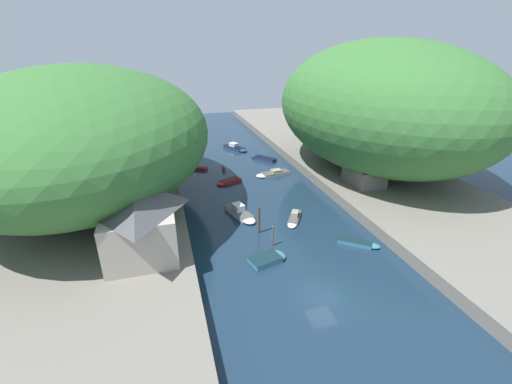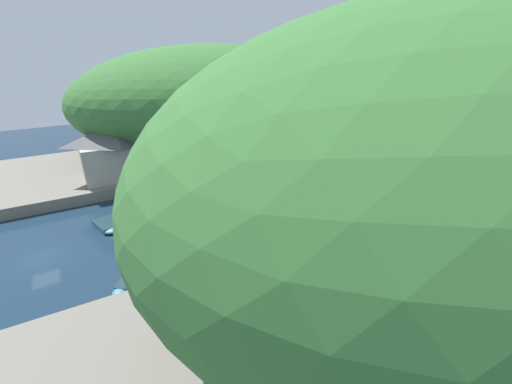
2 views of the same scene
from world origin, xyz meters
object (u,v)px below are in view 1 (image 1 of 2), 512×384
boat_navy_launch (262,158)px  channel_buoy_near (224,168)px  waterfront_building (139,216)px  person_on_quay (166,210)px  boathouse_shed (157,181)px  boat_cabin_cruiser (194,168)px  boat_white_cruiser (241,213)px  boat_moored_right (272,173)px  boat_open_rowboat (269,258)px  boat_yellow_tender (236,148)px  right_bank_cottage (364,172)px  boat_far_right_bank (294,218)px  boat_red_skiff (228,182)px  boat_far_upstream (188,149)px  boat_small_dinghy (360,243)px

boat_navy_launch → channel_buoy_near: size_ratio=5.11×
waterfront_building → channel_buoy_near: waterfront_building is taller
boat_navy_launch → person_on_quay: person_on_quay is taller
boathouse_shed → boat_cabin_cruiser: 16.04m
boat_white_cruiser → boat_cabin_cruiser: 21.64m
boat_moored_right → boat_open_rowboat: bearing=150.6°
boat_yellow_tender → boat_moored_right: (2.78, -17.36, -0.16)m
boat_navy_launch → boat_yellow_tender: bearing=75.5°
right_bank_cottage → boat_far_right_bank: size_ratio=1.40×
boat_red_skiff → channel_buoy_near: 6.41m
waterfront_building → boathouse_shed: waterfront_building is taller
boathouse_shed → boat_far_right_bank: boathouse_shed is taller
waterfront_building → right_bank_cottage: bearing=17.2°
boat_white_cruiser → boat_far_right_bank: size_ratio=1.33×
boat_open_rowboat → boat_moored_right: boat_moored_right is taller
right_bank_cottage → boat_navy_launch: bearing=117.5°
boat_white_cruiser → boat_open_rowboat: (0.49, -11.05, -0.16)m
boat_red_skiff → boat_moored_right: boat_moored_right is taller
waterfront_building → boat_far_right_bank: bearing=12.4°
boat_far_upstream → boat_far_right_bank: (10.36, -37.63, 0.05)m
boat_small_dinghy → boat_navy_launch: boat_navy_launch is taller
right_bank_cottage → boat_navy_launch: size_ratio=1.26×
boathouse_shed → boat_far_upstream: bearing=75.9°
boat_white_cruiser → boat_far_right_bank: 7.29m
boat_navy_launch → boat_far_right_bank: boat_far_right_bank is taller
boat_moored_right → boat_far_right_bank: boat_far_right_bank is taller
waterfront_building → person_on_quay: bearing=68.5°
boathouse_shed → boat_yellow_tender: bearing=55.0°
boat_navy_launch → boat_moored_right: size_ratio=0.82×
boat_open_rowboat → boat_moored_right: (8.79, 25.26, -0.01)m
boat_yellow_tender → boat_navy_launch: boat_yellow_tender is taller
boat_far_upstream → boat_red_skiff: size_ratio=0.90×
boat_far_upstream → boat_navy_launch: size_ratio=0.79×
boat_open_rowboat → boat_far_upstream: bearing=169.8°
boat_far_upstream → boat_cabin_cruiser: bearing=49.7°
boat_red_skiff → right_bank_cottage: bearing=-141.6°
boat_yellow_tender → boat_far_upstream: 10.69m
boat_navy_launch → channel_buoy_near: 9.75m
waterfront_building → boat_navy_launch: size_ratio=1.90×
boat_cabin_cruiser → boat_moored_right: bearing=-84.6°
boat_yellow_tender → person_on_quay: person_on_quay is taller
boathouse_shed → boat_cabin_cruiser: size_ratio=2.03×
boat_small_dinghy → boat_red_skiff: (-11.02, 23.56, -0.04)m
boat_navy_launch → boat_far_right_bank: (-3.49, -26.27, -0.00)m
boat_white_cruiser → channel_buoy_near: boat_white_cruiser is taller
boathouse_shed → boat_red_skiff: bearing=25.8°
boat_navy_launch → boat_red_skiff: boat_navy_launch is taller
boat_moored_right → boathouse_shed: bearing=99.5°
waterfront_building → boat_small_dinghy: bearing=-8.6°
boathouse_shed → channel_buoy_near: bearing=44.9°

